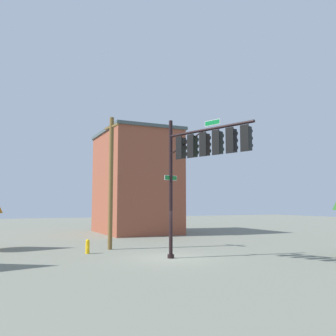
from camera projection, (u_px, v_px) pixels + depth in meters
name	position (u px, v px, depth m)	size (l,w,h in m)	color
ground_plane	(171.00, 258.00, 19.54)	(120.00, 120.00, 0.00)	slate
signal_pole_assembly	(203.00, 153.00, 18.49)	(5.19, 2.44, 7.48)	black
utility_pole	(111.00, 180.00, 23.69)	(1.79, 0.45, 8.55)	brown
fire_hydrant	(88.00, 246.00, 21.36)	(0.33, 0.24, 0.83)	yellow
brick_building	(136.00, 182.00, 37.02)	(9.45, 6.97, 10.18)	brown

